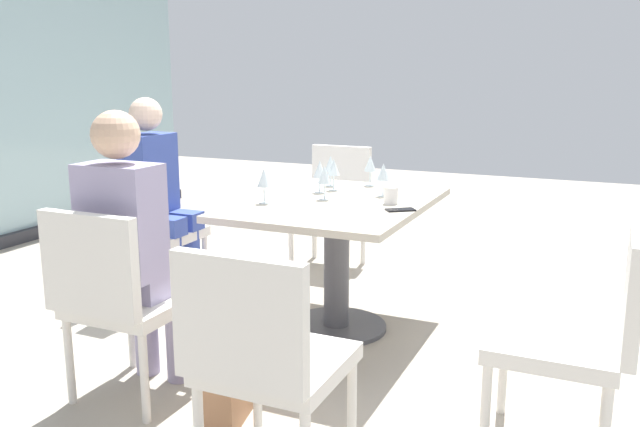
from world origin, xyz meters
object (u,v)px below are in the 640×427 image
(wine_glass_5, at_px, (370,164))
(chair_side_end, at_px, (264,354))
(person_far_left, at_px, (132,241))
(handbag_1, at_px, (243,284))
(chair_near_window, at_px, (145,221))
(wine_glass_1, at_px, (383,173))
(handbag_0, at_px, (226,388))
(wine_glass_2, at_px, (331,165))
(wine_glass_6, at_px, (324,176))
(chair_far_right, at_px, (333,199))
(wine_glass_3, at_px, (320,170))
(cell_phone_on_table, at_px, (400,210))
(wine_glass_4, at_px, (264,179))
(dining_table_main, at_px, (337,233))
(person_near_window, at_px, (158,190))
(wine_glass_0, at_px, (334,168))
(chair_far_left, at_px, (118,293))
(chair_front_left, at_px, (583,329))
(coffee_cup, at_px, (391,195))

(wine_glass_5, bearing_deg, chair_side_end, -170.12)
(person_far_left, height_order, handbag_1, person_far_left)
(chair_side_end, bearing_deg, chair_near_window, 48.70)
(wine_glass_1, bearing_deg, handbag_0, 170.96)
(wine_glass_2, height_order, handbag_0, wine_glass_2)
(wine_glass_6, bearing_deg, wine_glass_2, 18.76)
(chair_side_end, relative_size, handbag_1, 2.90)
(chair_far_right, distance_m, handbag_1, 1.13)
(person_far_left, height_order, wine_glass_3, person_far_left)
(chair_side_end, height_order, cell_phone_on_table, chair_side_end)
(cell_phone_on_table, relative_size, handbag_1, 0.48)
(wine_glass_4, bearing_deg, wine_glass_6, -47.97)
(dining_table_main, bearing_deg, person_near_window, 90.00)
(wine_glass_4, relative_size, handbag_1, 0.62)
(wine_glass_0, bearing_deg, chair_far_left, 165.44)
(wine_glass_3, relative_size, handbag_0, 0.62)
(person_far_left, height_order, wine_glass_6, person_far_left)
(chair_side_end, distance_m, wine_glass_0, 1.83)
(person_near_window, xyz_separation_m, handbag_0, (-1.11, -1.16, -0.56))
(wine_glass_1, bearing_deg, chair_front_left, -131.96)
(chair_far_right, bearing_deg, wine_glass_6, -159.28)
(chair_far_left, relative_size, coffee_cup, 9.67)
(person_far_left, height_order, wine_glass_0, person_far_left)
(person_near_window, bearing_deg, wine_glass_4, -104.57)
(chair_near_window, xyz_separation_m, chair_front_left, (-0.78, -2.60, 0.00))
(dining_table_main, bearing_deg, chair_far_right, 23.91)
(wine_glass_3, relative_size, wine_glass_5, 1.00)
(chair_side_end, height_order, wine_glass_6, wine_glass_6)
(wine_glass_2, bearing_deg, person_near_window, 112.78)
(wine_glass_1, bearing_deg, wine_glass_6, 131.72)
(wine_glass_2, relative_size, handbag_1, 0.62)
(chair_far_right, distance_m, handbag_0, 2.34)
(chair_side_end, distance_m, cell_phone_on_table, 1.35)
(person_near_window, bearing_deg, chair_near_window, 90.00)
(wine_glass_2, bearing_deg, chair_far_right, 21.78)
(wine_glass_6, bearing_deg, chair_far_left, 159.15)
(chair_far_left, height_order, handbag_0, chair_far_left)
(cell_phone_on_table, bearing_deg, wine_glass_2, 12.46)
(dining_table_main, bearing_deg, wine_glass_4, 125.21)
(dining_table_main, relative_size, wine_glass_4, 6.90)
(chair_far_right, bearing_deg, dining_table_main, -156.09)
(chair_side_end, relative_size, person_near_window, 0.69)
(chair_front_left, distance_m, wine_glass_2, 1.96)
(chair_side_end, height_order, handbag_1, chair_side_end)
(dining_table_main, xyz_separation_m, handbag_1, (0.09, 0.66, -0.41))
(cell_phone_on_table, bearing_deg, handbag_1, 42.05)
(wine_glass_0, bearing_deg, dining_table_main, -153.61)
(chair_side_end, xyz_separation_m, cell_phone_on_table, (1.33, -0.05, 0.24))
(chair_near_window, xyz_separation_m, chair_far_right, (1.16, -0.78, 0.00))
(person_near_window, xyz_separation_m, wine_glass_2, (0.41, -0.97, 0.16))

